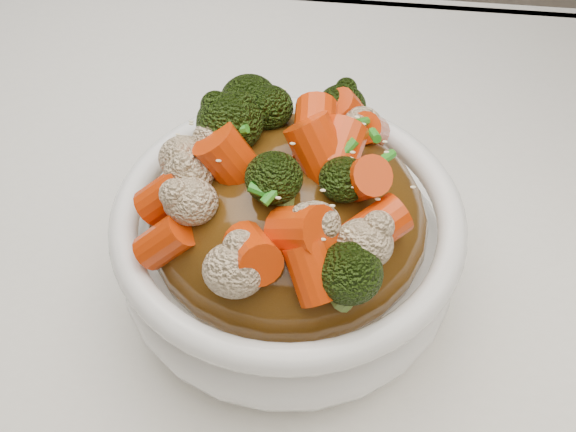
# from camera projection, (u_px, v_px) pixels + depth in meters

# --- Properties ---
(tablecloth) EXTENTS (1.20, 0.80, 0.04)m
(tablecloth) POSITION_uv_depth(u_px,v_px,m) (334.00, 297.00, 0.52)
(tablecloth) COLOR white
(tablecloth) RESTS_ON dining_table
(bowl) EXTENTS (0.30, 0.30, 0.09)m
(bowl) POSITION_uv_depth(u_px,v_px,m) (288.00, 249.00, 0.47)
(bowl) COLOR white
(bowl) RESTS_ON tablecloth
(sauce_base) EXTENTS (0.24, 0.24, 0.10)m
(sauce_base) POSITION_uv_depth(u_px,v_px,m) (288.00, 219.00, 0.45)
(sauce_base) COLOR #4C2D0D
(sauce_base) RESTS_ON bowl
(carrots) EXTENTS (0.24, 0.24, 0.05)m
(carrots) POSITION_uv_depth(u_px,v_px,m) (288.00, 145.00, 0.40)
(carrots) COLOR red
(carrots) RESTS_ON sauce_base
(broccoli) EXTENTS (0.24, 0.24, 0.05)m
(broccoli) POSITION_uv_depth(u_px,v_px,m) (288.00, 146.00, 0.40)
(broccoli) COLOR black
(broccoli) RESTS_ON sauce_base
(cauliflower) EXTENTS (0.24, 0.24, 0.04)m
(cauliflower) POSITION_uv_depth(u_px,v_px,m) (288.00, 149.00, 0.40)
(cauliflower) COLOR beige
(cauliflower) RESTS_ON sauce_base
(scallions) EXTENTS (0.18, 0.18, 0.02)m
(scallions) POSITION_uv_depth(u_px,v_px,m) (288.00, 143.00, 0.40)
(scallions) COLOR #2A8A20
(scallions) RESTS_ON sauce_base
(sesame_seeds) EXTENTS (0.22, 0.22, 0.01)m
(sesame_seeds) POSITION_uv_depth(u_px,v_px,m) (288.00, 143.00, 0.40)
(sesame_seeds) COLOR #F5E5AE
(sesame_seeds) RESTS_ON sauce_base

